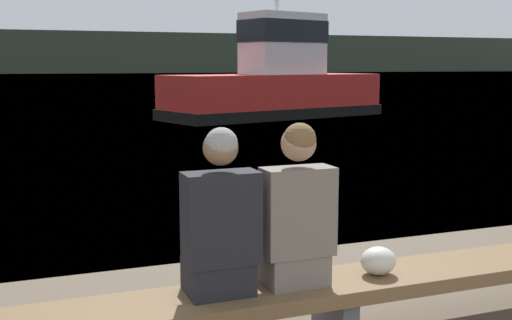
{
  "coord_description": "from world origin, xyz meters",
  "views": [
    {
      "loc": [
        -1.65,
        -0.29,
        1.85
      ],
      "look_at": [
        0.91,
        6.34,
        0.78
      ],
      "focal_mm": 45.0,
      "sensor_mm": 36.0,
      "label": 1
    }
  ],
  "objects_px": {
    "bench_main": "(335,290)",
    "tugboat_red": "(276,85)",
    "person_left": "(220,223)",
    "shopping_bag": "(378,261)",
    "person_right": "(297,214)"
  },
  "relations": [
    {
      "from": "person_left",
      "to": "shopping_bag",
      "type": "bearing_deg",
      "value": -0.47
    },
    {
      "from": "shopping_bag",
      "to": "tugboat_red",
      "type": "distance_m",
      "value": 18.2
    },
    {
      "from": "shopping_bag",
      "to": "person_left",
      "type": "bearing_deg",
      "value": 179.53
    },
    {
      "from": "bench_main",
      "to": "person_left",
      "type": "bearing_deg",
      "value": -179.86
    },
    {
      "from": "person_right",
      "to": "tugboat_red",
      "type": "distance_m",
      "value": 18.41
    },
    {
      "from": "bench_main",
      "to": "person_left",
      "type": "distance_m",
      "value": 0.96
    },
    {
      "from": "person_left",
      "to": "tugboat_red",
      "type": "xyz_separation_m",
      "value": [
        7.55,
        17.01,
        0.24
      ]
    },
    {
      "from": "bench_main",
      "to": "person_right",
      "type": "height_order",
      "value": "person_right"
    },
    {
      "from": "bench_main",
      "to": "shopping_bag",
      "type": "distance_m",
      "value": 0.36
    },
    {
      "from": "bench_main",
      "to": "person_right",
      "type": "distance_m",
      "value": 0.62
    },
    {
      "from": "person_right",
      "to": "person_left",
      "type": "bearing_deg",
      "value": 179.92
    },
    {
      "from": "person_right",
      "to": "bench_main",
      "type": "bearing_deg",
      "value": 0.52
    },
    {
      "from": "person_left",
      "to": "person_right",
      "type": "height_order",
      "value": "person_right"
    },
    {
      "from": "person_left",
      "to": "shopping_bag",
      "type": "xyz_separation_m",
      "value": [
        1.12,
        -0.01,
        -0.37
      ]
    },
    {
      "from": "bench_main",
      "to": "tugboat_red",
      "type": "distance_m",
      "value": 18.31
    }
  ]
}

